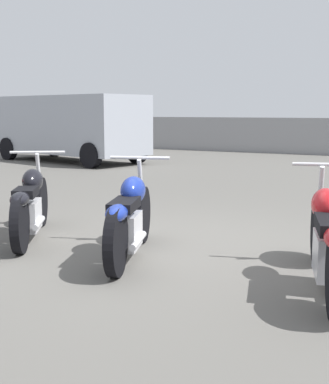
% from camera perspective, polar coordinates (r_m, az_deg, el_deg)
% --- Properties ---
extents(ground_plane, '(60.00, 60.00, 0.00)m').
position_cam_1_polar(ground_plane, '(6.16, 0.33, -5.90)').
color(ground_plane, '#5B5954').
extents(motorcycle_slot_1, '(1.26, 1.83, 1.03)m').
position_cam_1_polar(motorcycle_slot_1, '(6.67, -14.11, -1.25)').
color(motorcycle_slot_1, black).
rests_on(motorcycle_slot_1, ground_plane).
extents(motorcycle_slot_2, '(0.93, 1.93, 1.03)m').
position_cam_1_polar(motorcycle_slot_2, '(5.62, -3.73, -2.69)').
color(motorcycle_slot_2, black).
rests_on(motorcycle_slot_2, ground_plane).
extents(motorcycle_slot_3, '(0.86, 2.15, 1.04)m').
position_cam_1_polar(motorcycle_slot_3, '(4.89, 16.97, -4.80)').
color(motorcycle_slot_3, black).
rests_on(motorcycle_slot_3, ground_plane).
extents(parked_van, '(5.44, 2.99, 1.99)m').
position_cam_1_polar(parked_van, '(16.69, -10.09, 7.05)').
color(parked_van, '#999EA8').
rests_on(parked_van, ground_plane).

